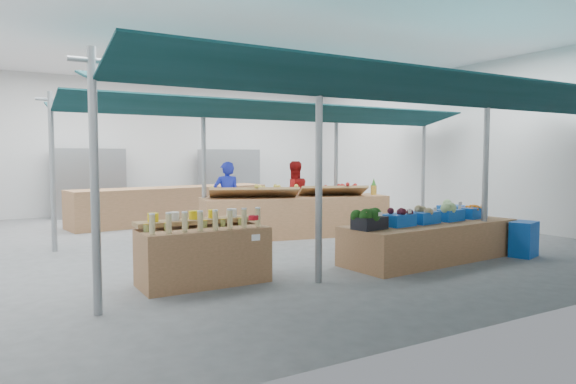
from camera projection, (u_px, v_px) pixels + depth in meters
The scene contains 24 objects.
floor at pixel (256, 238), 11.28m from camera, with size 13.00×13.00×0.00m, color slate.
hall at pixel (229, 121), 12.34m from camera, with size 13.00×13.00×13.00m.
pole_grid at pixel (330, 156), 10.02m from camera, with size 10.00×4.60×3.00m.
awnings at pixel (330, 106), 9.95m from camera, with size 9.50×7.08×0.30m.
back_shelving_left at pixel (89, 183), 15.14m from camera, with size 2.00×0.50×2.00m, color #B23F33.
back_shelving_right at pixel (229, 180), 17.39m from camera, with size 2.00×0.50×2.00m, color #B23F33.
bottle_shelf at pixel (203, 253), 7.25m from camera, with size 1.78×1.10×1.07m.
veg_counter at pixel (431, 241), 8.88m from camera, with size 3.36×1.12×0.65m, color brown.
fruit_counter at pixel (296, 216), 11.50m from camera, with size 4.19×1.00×0.90m, color brown.
far_counter at pixel (173, 205), 13.86m from camera, with size 5.38×1.08×0.97m, color brown.
crate_stack at pixel (524, 239), 9.18m from camera, with size 0.53×0.37×0.63m, color blue.
vendor_left at pixel (227, 198), 11.82m from camera, with size 0.61×0.40×1.68m, color #1C28B9.
vendor_right at pixel (294, 195), 12.72m from camera, with size 0.81×0.63×1.68m, color #AA1515.
crate_broccoli at pixel (369, 219), 8.03m from camera, with size 0.55×0.44×0.35m.
crate_beets at pixel (399, 218), 8.40m from camera, with size 0.55×0.44×0.29m.
crate_celeriac at pixel (424, 215), 8.74m from camera, with size 0.55×0.44×0.31m.
crate_cabbage at pixel (449, 212), 9.11m from camera, with size 0.55×0.44×0.35m.
crate_carrots at pixel (472, 212), 9.48m from camera, with size 0.55×0.44×0.29m.
sparrow at pixel (368, 215), 7.84m from camera, with size 0.12×0.09×0.11m.
pole_ribbon at pixel (254, 220), 5.83m from camera, with size 0.12×0.12×0.28m.
apple_heap_yellow at pixel (254, 190), 11.04m from camera, with size 2.02×1.38×0.27m.
apple_heap_red at pixel (333, 189), 11.63m from camera, with size 1.65×1.22×0.27m.
pineapple at pixel (374, 187), 11.97m from camera, with size 0.14×0.14×0.39m.
crate_extra at pixel (453, 208), 9.82m from camera, with size 0.56×0.45×0.32m.
Camera 1 is at (-5.00, -10.03, 1.80)m, focal length 32.00 mm.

